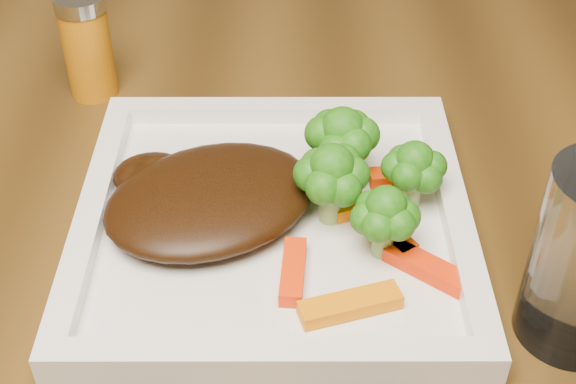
{
  "coord_description": "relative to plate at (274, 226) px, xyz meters",
  "views": [
    {
      "loc": [
        -0.05,
        -0.45,
        1.13
      ],
      "look_at": [
        -0.05,
        -0.03,
        0.79
      ],
      "focal_mm": 50.0,
      "sensor_mm": 36.0,
      "label": 1
    }
  ],
  "objects": [
    {
      "name": "plate",
      "position": [
        0.0,
        0.0,
        0.0
      ],
      "size": [
        0.27,
        0.27,
        0.01
      ],
      "primitive_type": "cube",
      "color": "white",
      "rests_on": "dining_table"
    },
    {
      "name": "steak",
      "position": [
        -0.04,
        0.0,
        0.02
      ],
      "size": [
        0.19,
        0.18,
        0.03
      ],
      "primitive_type": "ellipsoid",
      "rotation": [
        0.0,
        0.0,
        0.51
      ],
      "color": "black",
      "rests_on": "plate"
    },
    {
      "name": "broccoli_0",
      "position": [
        0.05,
        0.04,
        0.04
      ],
      "size": [
        0.08,
        0.08,
        0.07
      ],
      "primitive_type": null,
      "rotation": [
        0.0,
        0.0,
        -0.37
      ],
      "color": "#1B6210",
      "rests_on": "plate"
    },
    {
      "name": "broccoli_1",
      "position": [
        0.1,
        0.02,
        0.04
      ],
      "size": [
        0.06,
        0.06,
        0.06
      ],
      "primitive_type": null,
      "rotation": [
        0.0,
        0.0,
        -0.26
      ],
      "color": "#266811",
      "rests_on": "plate"
    },
    {
      "name": "broccoli_2",
      "position": [
        0.07,
        -0.03,
        0.04
      ],
      "size": [
        0.06,
        0.06,
        0.06
      ],
      "primitive_type": null,
      "rotation": [
        0.0,
        0.0,
        0.25
      ],
      "color": "#126911",
      "rests_on": "plate"
    },
    {
      "name": "broccoli_3",
      "position": [
        0.04,
        0.0,
        0.04
      ],
      "size": [
        0.07,
        0.07,
        0.06
      ],
      "primitive_type": null,
      "rotation": [
        0.0,
        0.0,
        0.24
      ],
      "color": "#2B6110",
      "rests_on": "plate"
    },
    {
      "name": "carrot_0",
      "position": [
        0.05,
        -0.08,
        0.01
      ],
      "size": [
        0.07,
        0.04,
        0.01
      ],
      "primitive_type": "cube",
      "rotation": [
        0.0,
        0.0,
        0.3
      ],
      "color": "orange",
      "rests_on": "plate"
    },
    {
      "name": "carrot_1",
      "position": [
        0.1,
        -0.05,
        0.01
      ],
      "size": [
        0.06,
        0.05,
        0.01
      ],
      "primitive_type": "cube",
      "rotation": [
        0.0,
        0.0,
        -0.67
      ],
      "color": "red",
      "rests_on": "plate"
    },
    {
      "name": "carrot_2",
      "position": [
        0.01,
        -0.06,
        0.01
      ],
      "size": [
        0.02,
        0.06,
        0.01
      ],
      "primitive_type": "cube",
      "rotation": [
        0.0,
        0.0,
        1.49
      ],
      "color": "#F32F03",
      "rests_on": "plate"
    },
    {
      "name": "carrot_3",
      "position": [
        0.1,
        0.04,
        0.01
      ],
      "size": [
        0.06,
        0.02,
        0.01
      ],
      "primitive_type": "cube",
      "rotation": [
        0.0,
        0.0,
        0.11
      ],
      "color": "#F93B04",
      "rests_on": "plate"
    },
    {
      "name": "carrot_4",
      "position": [
        0.03,
        0.05,
        0.01
      ],
      "size": [
        0.04,
        0.05,
        0.01
      ],
      "primitive_type": "cube",
      "rotation": [
        0.0,
        0.0,
        0.97
      ],
      "color": "orange",
      "rests_on": "plate"
    },
    {
      "name": "carrot_5",
      "position": [
        0.08,
        -0.02,
        0.01
      ],
      "size": [
        0.04,
        0.05,
        0.01
      ],
      "primitive_type": "cube",
      "rotation": [
        0.0,
        0.0,
        -0.97
      ],
      "color": "#F43703",
      "rests_on": "plate"
    },
    {
      "name": "carrot_6",
      "position": [
        0.06,
        0.01,
        0.01
      ],
      "size": [
        0.05,
        0.03,
        0.01
      ],
      "primitive_type": "cube",
      "rotation": [
        0.0,
        0.0,
        0.43
      ],
      "color": "orange",
      "rests_on": "plate"
    },
    {
      "name": "spice_shaker",
      "position": [
        -0.16,
        0.18,
        0.04
      ],
      "size": [
        0.05,
        0.05,
        0.09
      ],
      "primitive_type": "cylinder",
      "rotation": [
        0.0,
        0.0,
        0.26
      ],
      "color": "#C06C0A",
      "rests_on": "dining_table"
    }
  ]
}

